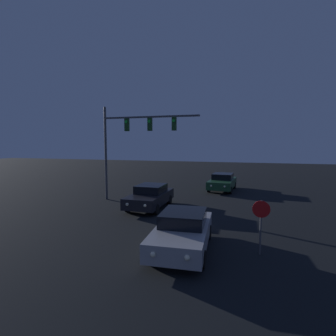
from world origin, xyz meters
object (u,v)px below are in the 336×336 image
at_px(car_far, 222,182).
at_px(stop_sign, 261,218).
at_px(car_near, 183,231).
at_px(traffic_signal_mast, 131,136).
at_px(car_mid, 150,196).

distance_m(car_far, stop_sign, 13.76).
distance_m(car_near, traffic_signal_mast, 10.11).
bearing_deg(stop_sign, traffic_signal_mast, 139.97).
distance_m(car_mid, traffic_signal_mast, 4.70).
height_order(car_mid, stop_sign, stop_sign).
height_order(car_near, car_mid, same).
relative_size(car_mid, car_far, 0.98).
bearing_deg(stop_sign, car_near, -173.94).
relative_size(car_near, stop_sign, 2.26).
xyz_separation_m(car_near, stop_sign, (2.93, 0.31, 0.68)).
xyz_separation_m(car_mid, stop_sign, (6.50, -5.64, 0.68)).
xyz_separation_m(car_mid, car_far, (3.98, 7.87, 0.00)).
height_order(car_near, car_far, same).
relative_size(car_far, stop_sign, 2.28).
distance_m(car_near, car_mid, 6.94).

